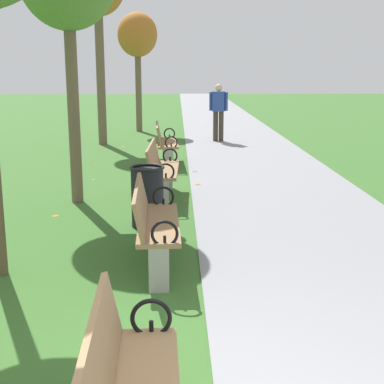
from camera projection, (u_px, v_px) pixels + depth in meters
The scene contains 8 objects.
paved_walkway at pixel (224, 124), 20.66m from camera, with size 3.01×44.00×0.02m, color gray.
park_bench_2 at pixel (154, 223), 6.10m from camera, with size 0.52×1.61×0.90m.
park_bench_3 at pixel (161, 169), 9.18m from camera, with size 0.52×1.61×0.90m.
park_bench_4 at pixel (165, 143), 12.33m from camera, with size 0.53×1.62×0.90m.
tree_5 at pixel (137, 37), 17.89m from camera, with size 1.28×1.28×3.81m.
pedestrian_walking at pixel (219, 109), 15.85m from camera, with size 0.52×0.28×1.62m.
trash_bin at pixel (147, 196), 7.59m from camera, with size 0.48×0.48×0.84m.
scattered_leaves at pixel (173, 183), 10.40m from camera, with size 5.14×12.96×0.02m.
Camera 1 is at (-0.24, -2.66, 2.18)m, focal length 52.13 mm.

